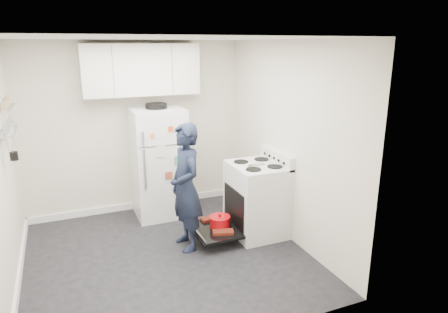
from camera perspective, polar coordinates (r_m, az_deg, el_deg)
name	(u,v)px	position (r m, az deg, el deg)	size (l,w,h in m)	color
room	(159,159)	(4.52, -9.22, -0.29)	(3.21, 3.21, 2.51)	black
electric_range	(256,200)	(5.30, 4.58, -6.17)	(0.66, 0.76, 1.10)	silver
open_oven_door	(216,226)	(5.21, -1.08, -9.91)	(0.55, 0.70, 0.22)	black
refrigerator	(159,162)	(5.83, -9.30, -0.83)	(0.72, 0.74, 1.65)	white
upper_cabinets	(141,70)	(5.75, -11.77, 12.05)	(1.60, 0.33, 0.70)	silver
wall_shelf_rack	(7,120)	(4.78, -28.53, 4.63)	(0.14, 0.60, 0.61)	#B2B2B7
person	(186,187)	(4.82, -5.50, -4.41)	(0.57, 0.37, 1.57)	black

